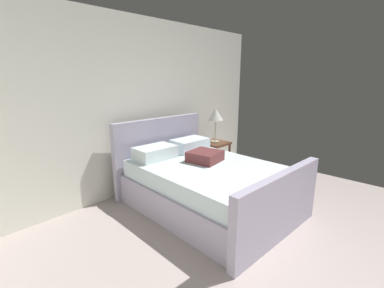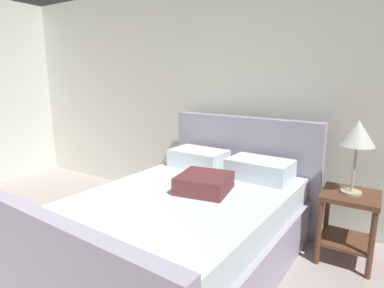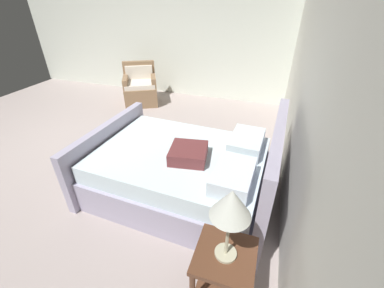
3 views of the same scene
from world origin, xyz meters
TOP-DOWN VIEW (x-y plane):
  - ground_plane at (0.00, 0.00)m, footprint 5.96×6.77m
  - wall_back at (0.00, 3.45)m, footprint 6.08×0.12m
  - wall_side_left at (-3.04, 0.00)m, footprint 0.12×6.89m
  - bed at (0.50, 2.20)m, footprint 1.74×2.27m
  - nightstand_right at (1.63, 2.92)m, footprint 0.44×0.44m
  - table_lamp_right at (1.63, 2.92)m, footprint 0.27×0.27m
  - armchair at (-2.12, 0.17)m, footprint 0.98×0.98m

SIDE VIEW (x-z plane):
  - ground_plane at x=0.00m, z-range -0.02..0.00m
  - armchair at x=-2.12m, z-range -0.10..0.80m
  - bed at x=0.50m, z-range -0.22..0.91m
  - nightstand_right at x=1.63m, z-range 0.10..0.70m
  - table_lamp_right at x=1.63m, z-range 0.78..1.39m
  - wall_back at x=0.00m, z-range 0.00..2.61m
  - wall_side_left at x=-3.04m, z-range 0.00..2.61m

